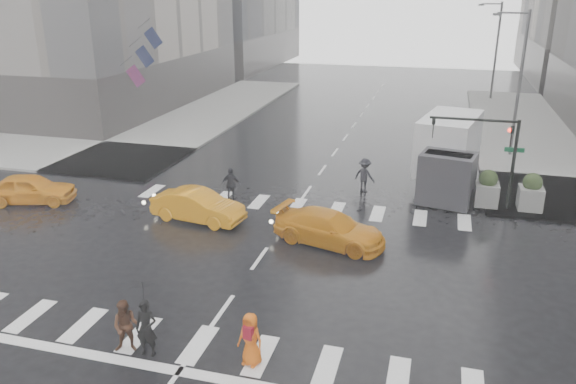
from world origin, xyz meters
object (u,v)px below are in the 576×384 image
(taxi_front, at_px, (30,189))
(taxi_mid, at_px, (198,206))
(pedestrian_orange, at_px, (251,339))
(box_truck, at_px, (448,152))
(pedestrian_brown, at_px, (126,326))
(traffic_signal_pole, at_px, (493,146))

(taxi_front, xyz_separation_m, taxi_mid, (9.06, 0.10, -0.02))
(pedestrian_orange, height_order, taxi_front, pedestrian_orange)
(taxi_front, bearing_deg, taxi_mid, -105.93)
(taxi_front, relative_size, box_truck, 0.62)
(pedestrian_orange, distance_m, taxi_front, 17.51)
(pedestrian_brown, distance_m, pedestrian_orange, 3.75)
(box_truck, bearing_deg, pedestrian_brown, -105.63)
(traffic_signal_pole, xyz_separation_m, pedestrian_brown, (-10.90, -14.81, -2.38))
(traffic_signal_pole, bearing_deg, taxi_front, -166.86)
(traffic_signal_pole, distance_m, taxi_front, 22.74)
(pedestrian_brown, xyz_separation_m, taxi_mid, (-2.06, 9.76, -0.12))
(traffic_signal_pole, distance_m, pedestrian_brown, 18.54)
(taxi_mid, bearing_deg, taxi_front, 98.76)
(taxi_front, bearing_deg, traffic_signal_pole, -93.39)
(traffic_signal_pole, bearing_deg, pedestrian_brown, -126.35)
(box_truck, bearing_deg, pedestrian_orange, -95.47)
(pedestrian_brown, relative_size, taxi_front, 0.38)
(pedestrian_orange, bearing_deg, taxi_front, 162.46)
(traffic_signal_pole, distance_m, taxi_mid, 14.12)
(taxi_mid, distance_m, box_truck, 13.48)
(pedestrian_brown, height_order, taxi_mid, pedestrian_brown)
(traffic_signal_pole, height_order, taxi_front, traffic_signal_pole)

